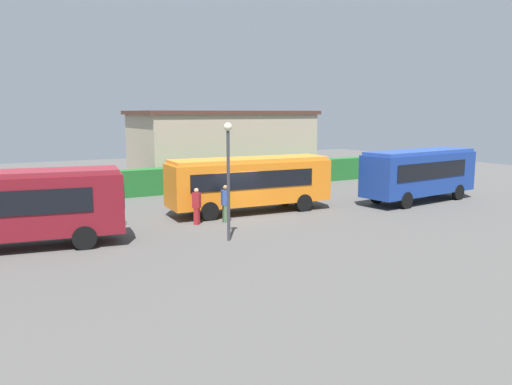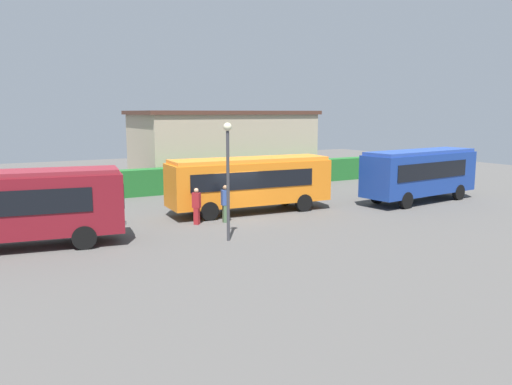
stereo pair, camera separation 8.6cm
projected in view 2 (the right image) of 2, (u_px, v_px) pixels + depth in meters
name	position (u px, v px, depth m)	size (l,w,h in m)	color
ground_plane	(234.00, 217.00, 27.68)	(77.12, 77.12, 0.00)	#514F4C
bus_maroon	(13.00, 205.00, 21.00)	(9.00, 3.66, 3.25)	maroon
bus_orange	(250.00, 181.00, 28.83)	(9.53, 2.99, 3.09)	orange
bus_blue	(420.00, 172.00, 32.26)	(8.85, 3.31, 3.27)	navy
person_left	(196.00, 205.00, 25.78)	(0.45, 0.46, 1.86)	maroon
person_center	(225.00, 202.00, 26.28)	(0.42, 0.29, 1.94)	#4C6B47
hedge_row	(172.00, 180.00, 35.84)	(50.56, 1.17, 1.80)	#216428
depot_building	(223.00, 146.00, 42.17)	(14.49, 7.55, 5.74)	tan
lamppost	(228.00, 167.00, 22.16)	(0.36, 0.36, 5.18)	#38383D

